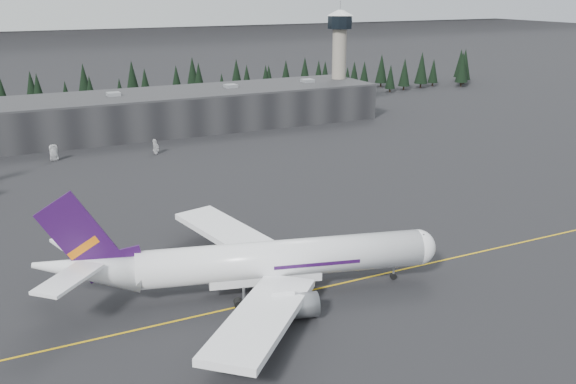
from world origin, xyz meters
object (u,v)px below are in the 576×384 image
jet_main (248,262)px  control_tower (339,50)px  terminal (146,113)px  gse_vehicle_b (156,151)px  gse_vehicle_a (54,158)px

jet_main → control_tower: bearing=68.9°
terminal → jet_main: size_ratio=2.61×
jet_main → gse_vehicle_b: bearing=98.0°
gse_vehicle_a → gse_vehicle_b: bearing=-3.9°
terminal → gse_vehicle_b: size_ratio=36.80×
gse_vehicle_a → gse_vehicle_b: size_ratio=1.07×
terminal → gse_vehicle_b: 31.57m
control_tower → gse_vehicle_b: 89.92m
jet_main → terminal: bearing=97.2°
control_tower → gse_vehicle_b: control_tower is taller
control_tower → jet_main: size_ratio=0.62×
terminal → gse_vehicle_a: terminal is taller
gse_vehicle_a → jet_main: bearing=-73.9°
control_tower → jet_main: (-91.03, -126.39, -18.23)m
gse_vehicle_a → gse_vehicle_b: gse_vehicle_b is taller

